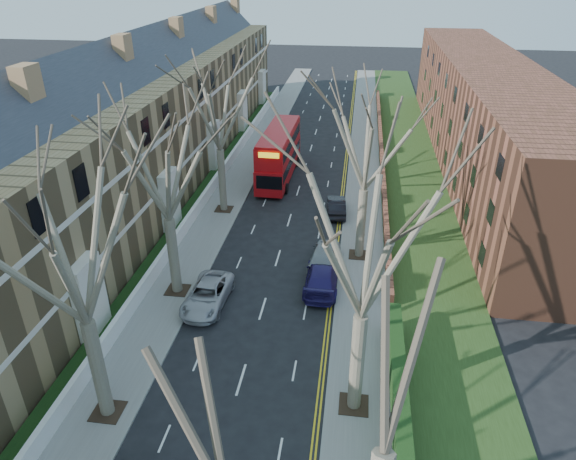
% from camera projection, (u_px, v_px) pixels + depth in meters
% --- Properties ---
extents(pavement_left, '(3.00, 102.00, 0.12)m').
position_uv_depth(pavement_left, '(248.00, 164.00, 52.91)').
color(pavement_left, slate).
rests_on(pavement_left, ground).
extents(pavement_right, '(3.00, 102.00, 0.12)m').
position_uv_depth(pavement_right, '(365.00, 170.00, 51.45)').
color(pavement_right, slate).
rests_on(pavement_right, ground).
extents(terrace_left, '(9.70, 78.00, 13.60)m').
position_uv_depth(terrace_left, '(139.00, 132.00, 44.28)').
color(terrace_left, olive).
rests_on(terrace_left, ground).
extents(flats_right, '(13.97, 54.00, 10.00)m').
position_uv_depth(flats_right, '(484.00, 115.00, 51.23)').
color(flats_right, brown).
rests_on(flats_right, ground).
extents(front_wall_left, '(0.30, 78.00, 1.00)m').
position_uv_depth(front_wall_left, '(211.00, 188.00, 45.86)').
color(front_wall_left, white).
rests_on(front_wall_left, ground).
extents(grass_verge_right, '(6.00, 102.00, 0.06)m').
position_uv_depth(grass_verge_right, '(410.00, 171.00, 50.86)').
color(grass_verge_right, '#233914').
rests_on(grass_verge_right, ground).
extents(tree_left_mid, '(10.50, 10.50, 14.71)m').
position_uv_depth(tree_left_mid, '(67.00, 235.00, 19.57)').
color(tree_left_mid, brown).
rests_on(tree_left_mid, ground).
extents(tree_left_far, '(10.15, 10.15, 14.22)m').
position_uv_depth(tree_left_far, '(161.00, 154.00, 28.46)').
color(tree_left_far, brown).
rests_on(tree_left_far, ground).
extents(tree_left_dist, '(10.50, 10.50, 14.71)m').
position_uv_depth(tree_left_dist, '(217.00, 97.00, 38.79)').
color(tree_left_dist, brown).
rests_on(tree_left_dist, ground).
extents(tree_right_mid, '(10.50, 10.50, 14.71)m').
position_uv_depth(tree_right_mid, '(368.00, 230.00, 19.93)').
color(tree_right_mid, brown).
rests_on(tree_right_mid, ground).
extents(tree_right_far, '(10.15, 10.15, 14.22)m').
position_uv_depth(tree_right_far, '(368.00, 131.00, 32.31)').
color(tree_right_far, brown).
rests_on(tree_right_far, ground).
extents(double_decker_bus, '(3.00, 11.17, 4.64)m').
position_uv_depth(double_decker_bus, '(279.00, 155.00, 48.68)').
color(double_decker_bus, '#AB0C10').
rests_on(double_decker_bus, ground).
extents(car_left_far, '(2.50, 5.07, 1.38)m').
position_uv_depth(car_left_far, '(207.00, 295.00, 31.32)').
color(car_left_far, '#ADACB1').
rests_on(car_left_far, ground).
extents(car_right_near, '(2.19, 5.30, 1.53)m').
position_uv_depth(car_right_near, '(322.00, 277.00, 32.95)').
color(car_right_near, navy).
rests_on(car_right_near, ground).
extents(car_right_mid, '(2.25, 4.73, 1.56)m').
position_uv_depth(car_right_mid, '(324.00, 255.00, 35.35)').
color(car_right_mid, gray).
rests_on(car_right_mid, ground).
extents(car_right_far, '(1.82, 4.23, 1.35)m').
position_uv_depth(car_right_far, '(336.00, 206.00, 42.48)').
color(car_right_far, black).
rests_on(car_right_far, ground).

